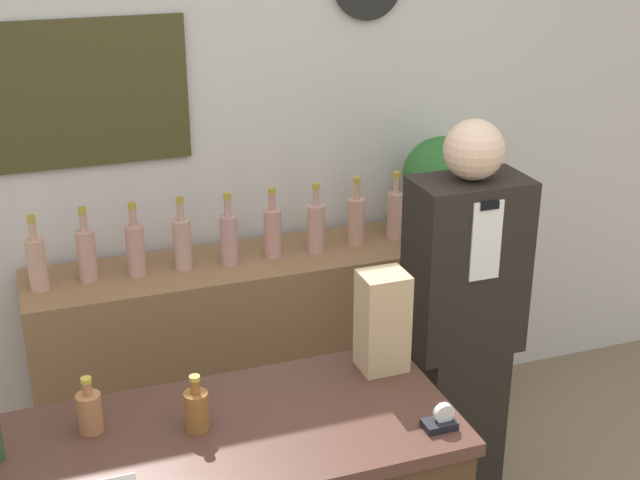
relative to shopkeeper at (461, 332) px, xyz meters
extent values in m
cube|color=silver|center=(-0.64, 0.93, 0.55)|extent=(5.20, 0.06, 2.70)
cube|color=#413C1E|center=(-1.21, 0.88, 0.79)|extent=(0.82, 0.02, 0.57)
cube|color=#8E6642|center=(-0.56, 0.66, -0.34)|extent=(1.92, 0.41, 0.92)
cube|color=#472A22|center=(-1.08, -0.57, 0.16)|extent=(1.37, 0.58, 0.04)
cube|color=black|center=(0.00, 0.00, -0.43)|extent=(0.31, 0.24, 0.75)
cube|color=black|center=(0.00, 0.00, 0.27)|extent=(0.41, 0.24, 0.65)
cube|color=white|center=(0.00, -0.12, 0.41)|extent=(0.11, 0.01, 0.29)
cube|color=black|center=(0.00, -0.13, 0.54)|extent=(0.07, 0.01, 0.03)
sphere|color=#DBB293|center=(0.00, 0.00, 0.70)|extent=(0.21, 0.21, 0.21)
cylinder|color=#4C3D2D|center=(0.24, 0.68, 0.17)|extent=(0.19, 0.19, 0.11)
sphere|color=#2D6B2D|center=(0.24, 0.68, 0.37)|extent=(0.34, 0.34, 0.34)
cube|color=tan|center=(-0.50, -0.40, 0.33)|extent=(0.14, 0.12, 0.31)
cube|color=black|center=(-0.48, -0.75, 0.19)|extent=(0.09, 0.06, 0.02)
cylinder|color=silver|center=(-0.47, -0.75, 0.22)|extent=(0.06, 0.02, 0.06)
cylinder|color=#A0663F|center=(-1.37, -0.45, 0.23)|extent=(0.07, 0.07, 0.11)
cylinder|color=#A0663F|center=(-1.37, -0.45, 0.31)|extent=(0.03, 0.03, 0.04)
cylinder|color=#B29933|center=(-1.37, -0.45, 0.33)|extent=(0.03, 0.03, 0.01)
cylinder|color=brown|center=(-1.10, -0.53, 0.23)|extent=(0.07, 0.07, 0.11)
cylinder|color=brown|center=(-1.10, -0.53, 0.31)|extent=(0.03, 0.03, 0.04)
cylinder|color=#B29933|center=(-1.10, -0.53, 0.33)|extent=(0.03, 0.03, 0.01)
cylinder|color=tan|center=(-1.45, 0.65, 0.22)|extent=(0.07, 0.07, 0.20)
cylinder|color=tan|center=(-1.45, 0.65, 0.35)|extent=(0.03, 0.03, 0.07)
cylinder|color=#B29933|center=(-1.45, 0.65, 0.40)|extent=(0.03, 0.03, 0.02)
cylinder|color=tan|center=(-1.26, 0.67, 0.22)|extent=(0.07, 0.07, 0.20)
cylinder|color=tan|center=(-1.26, 0.67, 0.35)|extent=(0.03, 0.03, 0.07)
cylinder|color=#B29933|center=(-1.26, 0.67, 0.40)|extent=(0.03, 0.03, 0.02)
cylinder|color=tan|center=(-1.08, 0.66, 0.22)|extent=(0.07, 0.07, 0.20)
cylinder|color=tan|center=(-1.08, 0.66, 0.35)|extent=(0.03, 0.03, 0.07)
cylinder|color=#B29933|center=(-1.08, 0.66, 0.40)|extent=(0.03, 0.03, 0.02)
cylinder|color=tan|center=(-0.90, 0.66, 0.22)|extent=(0.07, 0.07, 0.20)
cylinder|color=tan|center=(-0.90, 0.66, 0.35)|extent=(0.03, 0.03, 0.07)
cylinder|color=#B29933|center=(-0.90, 0.66, 0.40)|extent=(0.03, 0.03, 0.02)
cylinder|color=tan|center=(-0.71, 0.64, 0.22)|extent=(0.07, 0.07, 0.20)
cylinder|color=tan|center=(-0.71, 0.64, 0.35)|extent=(0.03, 0.03, 0.07)
cylinder|color=#B29933|center=(-0.71, 0.64, 0.40)|extent=(0.03, 0.03, 0.02)
cylinder|color=tan|center=(-0.53, 0.65, 0.22)|extent=(0.07, 0.07, 0.20)
cylinder|color=tan|center=(-0.53, 0.65, 0.35)|extent=(0.03, 0.03, 0.07)
cylinder|color=#B29933|center=(-0.53, 0.65, 0.40)|extent=(0.03, 0.03, 0.02)
cylinder|color=tan|center=(-0.34, 0.64, 0.22)|extent=(0.07, 0.07, 0.20)
cylinder|color=tan|center=(-0.34, 0.64, 0.35)|extent=(0.03, 0.03, 0.07)
cylinder|color=#B29933|center=(-0.34, 0.64, 0.40)|extent=(0.03, 0.03, 0.02)
cylinder|color=tan|center=(-0.16, 0.65, 0.22)|extent=(0.07, 0.07, 0.20)
cylinder|color=tan|center=(-0.16, 0.65, 0.35)|extent=(0.03, 0.03, 0.07)
cylinder|color=#B29933|center=(-0.16, 0.65, 0.40)|extent=(0.03, 0.03, 0.02)
cylinder|color=tan|center=(0.02, 0.67, 0.22)|extent=(0.07, 0.07, 0.20)
cylinder|color=tan|center=(0.02, 0.67, 0.35)|extent=(0.03, 0.03, 0.07)
cylinder|color=#B29933|center=(0.02, 0.67, 0.40)|extent=(0.03, 0.03, 0.02)
camera|label=1|loc=(-1.47, -2.56, 1.57)|focal=50.00mm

